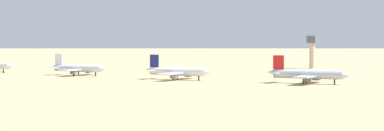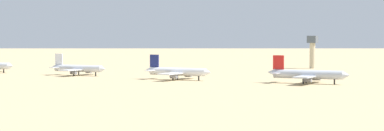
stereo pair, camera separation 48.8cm
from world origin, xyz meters
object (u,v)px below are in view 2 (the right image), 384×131
Objects in this scene: parked_jet_white_3 at (78,68)px; parked_jet_navy_4 at (177,72)px; parked_jet_red_5 at (307,74)px; control_tower at (312,49)px.

parked_jet_navy_4 is (56.94, -7.13, 0.13)m from parked_jet_white_3.
parked_jet_red_5 is 127.76m from control_tower.
parked_jet_navy_4 reaches higher than parked_jet_white_3.
parked_jet_white_3 is at bearing 174.86° from parked_jet_navy_4.
parked_jet_red_5 is 1.78× the size of control_tower.
parked_jet_red_5 is at bearing -73.99° from control_tower.
parked_jet_red_5 reaches higher than parked_jet_navy_4.
control_tower is (21.51, 124.81, 7.82)m from parked_jet_navy_4.
parked_jet_navy_4 is 1.72× the size of control_tower.
parked_jet_red_5 is (113.61, -4.91, 0.25)m from parked_jet_white_3.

